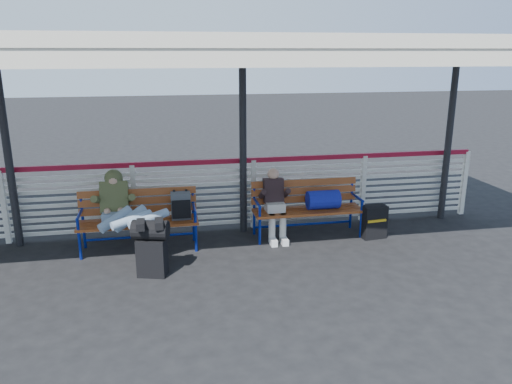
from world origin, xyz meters
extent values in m
plane|color=black|center=(0.00, 0.00, 0.00)|extent=(60.00, 60.00, 0.00)
cube|color=silver|center=(0.00, 1.90, 0.60)|extent=(12.00, 0.04, 1.04)
cube|color=maroon|center=(0.00, 1.90, 1.20)|extent=(12.00, 0.06, 0.08)
cube|color=silver|center=(6.00, 1.90, 0.60)|extent=(0.08, 0.08, 1.20)
cube|color=silver|center=(0.00, 0.90, 3.08)|extent=(12.60, 3.60, 0.16)
cube|color=silver|center=(0.00, -0.85, 2.95)|extent=(12.60, 0.06, 0.30)
cylinder|color=black|center=(-1.80, 1.75, 1.50)|extent=(0.12, 0.12, 3.00)
cylinder|color=black|center=(1.80, 1.75, 1.50)|extent=(0.12, 0.12, 3.00)
cylinder|color=black|center=(5.50, 1.75, 1.50)|extent=(0.12, 0.12, 3.00)
cube|color=black|center=(0.28, 0.23, 0.26)|extent=(0.43, 0.33, 0.53)
cylinder|color=black|center=(0.28, 0.23, 0.66)|extent=(0.53, 0.39, 0.27)
cube|color=#98451D|center=(0.08, 1.18, 0.45)|extent=(1.80, 0.50, 0.04)
cube|color=#98451D|center=(0.08, 1.44, 0.72)|extent=(1.80, 0.10, 0.40)
cylinder|color=#0D2295|center=(-0.77, 0.98, 0.23)|extent=(0.04, 0.04, 0.45)
cylinder|color=#0D2295|center=(0.93, 0.98, 0.23)|extent=(0.04, 0.04, 0.45)
cylinder|color=#0D2295|center=(-0.77, 1.45, 0.45)|extent=(0.04, 0.04, 0.90)
cylinder|color=#0D2295|center=(0.93, 1.45, 0.45)|extent=(0.04, 0.04, 0.90)
cube|color=#4E5256|center=(0.73, 1.20, 0.68)|extent=(0.30, 0.19, 0.42)
cube|color=#98451D|center=(2.80, 1.27, 0.45)|extent=(1.80, 0.50, 0.04)
cube|color=#98451D|center=(2.80, 1.53, 0.72)|extent=(1.80, 0.10, 0.40)
cylinder|color=#0D2295|center=(1.95, 1.07, 0.23)|extent=(0.04, 0.04, 0.45)
cylinder|color=#0D2295|center=(3.65, 1.07, 0.23)|extent=(0.04, 0.04, 0.45)
cylinder|color=#0D2295|center=(1.95, 1.54, 0.45)|extent=(0.04, 0.04, 0.90)
cylinder|color=#0D2295|center=(3.65, 1.54, 0.45)|extent=(0.04, 0.04, 0.90)
cylinder|color=navy|center=(3.05, 1.27, 0.62)|extent=(0.53, 0.31, 0.31)
cube|color=#839DB1|center=(-0.27, 1.23, 0.54)|extent=(0.36, 0.26, 0.18)
cube|color=#4F552D|center=(-0.27, 1.43, 0.80)|extent=(0.42, 0.38, 0.53)
sphere|color=#4F552D|center=(-0.27, 1.53, 1.08)|extent=(0.28, 0.28, 0.28)
sphere|color=tan|center=(-0.27, 1.49, 1.07)|extent=(0.21, 0.21, 0.21)
cube|color=black|center=(0.16, 0.17, 0.77)|extent=(0.11, 0.27, 0.10)
cube|color=black|center=(0.40, 0.17, 0.77)|extent=(0.11, 0.27, 0.10)
cube|color=beige|center=(2.25, 1.30, 0.53)|extent=(0.30, 0.24, 0.16)
cube|color=black|center=(2.25, 1.44, 0.78)|extent=(0.32, 0.23, 0.42)
sphere|color=tan|center=(2.25, 1.46, 1.05)|extent=(0.19, 0.19, 0.19)
cylinder|color=beige|center=(2.16, 1.12, 0.24)|extent=(0.11, 0.11, 0.46)
cylinder|color=beige|center=(2.34, 1.12, 0.24)|extent=(0.11, 0.11, 0.46)
cube|color=silver|center=(2.16, 1.02, 0.05)|extent=(0.10, 0.24, 0.10)
cube|color=silver|center=(2.34, 1.02, 0.05)|extent=(0.10, 0.24, 0.10)
cube|color=black|center=(3.85, 1.02, 0.27)|extent=(0.42, 0.26, 0.55)
cube|color=#C69512|center=(3.85, 0.90, 0.33)|extent=(0.33, 0.06, 0.04)
camera|label=1|loc=(0.50, -6.21, 2.96)|focal=35.00mm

